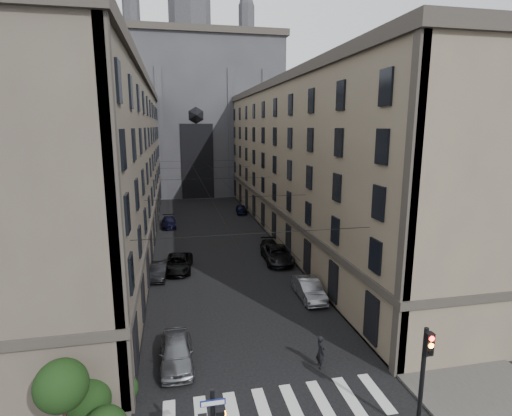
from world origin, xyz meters
TOP-DOWN VIEW (x-y plane):
  - sidewalk_left at (-10.50, 36.00)m, footprint 7.00×80.00m
  - sidewalk_right at (10.50, 36.00)m, footprint 7.00×80.00m
  - zebra_crossing at (0.00, 5.00)m, footprint 11.00×3.20m
  - building_left at (-13.44, 36.00)m, footprint 13.60×60.60m
  - building_right at (13.44, 36.00)m, footprint 13.60×60.60m
  - gothic_tower at (0.00, 74.96)m, footprint 35.00×23.00m
  - traffic_light_right at (5.60, 1.92)m, footprint 0.34×0.50m
  - shrub_cluster at (-8.72, 5.01)m, footprint 3.90×4.40m
  - tram_wires at (0.00, 35.63)m, footprint 14.00×60.00m
  - car_left_near at (-4.81, 9.68)m, footprint 1.93×4.73m
  - car_left_midnear at (-6.20, 23.72)m, footprint 1.77×4.20m
  - car_left_midfar at (-4.42, 25.24)m, footprint 3.01×5.54m
  - car_left_far at (-5.41, 42.74)m, footprint 2.02×4.69m
  - car_right_near at (5.67, 16.75)m, footprint 1.73×4.76m
  - car_right_midnear at (5.43, 25.74)m, footprint 2.89×5.82m
  - car_right_midfar at (5.36, 28.23)m, footprint 2.38×4.89m
  - car_right_far at (5.78, 49.13)m, footprint 1.91×4.08m
  - pedestrian at (3.21, 7.74)m, footprint 0.50×0.73m

SIDE VIEW (x-z plane):
  - zebra_crossing at x=0.00m, z-range 0.00..0.01m
  - sidewalk_left at x=-10.50m, z-range 0.00..0.15m
  - sidewalk_right at x=10.50m, z-range 0.00..0.15m
  - car_left_far at x=-5.41m, z-range 0.00..1.35m
  - car_right_far at x=5.78m, z-range 0.00..1.35m
  - car_left_midnear at x=-6.20m, z-range 0.00..1.35m
  - car_right_midfar at x=5.36m, z-range 0.00..1.37m
  - car_left_midfar at x=-4.42m, z-range 0.00..1.48m
  - car_right_near at x=5.67m, z-range 0.00..1.56m
  - car_right_midnear at x=5.43m, z-range 0.00..1.59m
  - car_left_near at x=-4.81m, z-range 0.00..1.61m
  - pedestrian at x=3.21m, z-range 0.00..1.96m
  - shrub_cluster at x=-8.72m, z-range -0.15..3.75m
  - traffic_light_right at x=5.60m, z-range 0.69..5.89m
  - tram_wires at x=0.00m, z-range 7.03..7.46m
  - building_left at x=-13.44m, z-range -0.08..18.77m
  - building_right at x=13.44m, z-range -0.08..18.77m
  - gothic_tower at x=0.00m, z-range -11.20..46.80m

